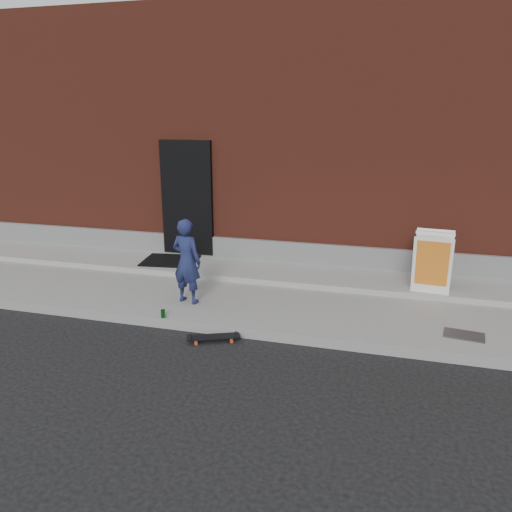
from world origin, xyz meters
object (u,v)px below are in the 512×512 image
(pizza_sign, at_px, (432,262))
(soda_can, at_px, (163,314))
(child, at_px, (187,261))
(skateboard, at_px, (213,337))

(pizza_sign, bearing_deg, soda_can, -153.10)
(child, height_order, skateboard, child)
(child, relative_size, skateboard, 1.88)
(child, relative_size, pizza_sign, 1.37)
(soda_can, bearing_deg, skateboard, -16.27)
(skateboard, distance_m, soda_can, 0.92)
(soda_can, bearing_deg, child, 81.40)
(skateboard, distance_m, pizza_sign, 3.71)
(skateboard, relative_size, pizza_sign, 0.73)
(child, xyz_separation_m, pizza_sign, (3.69, 1.24, -0.08))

